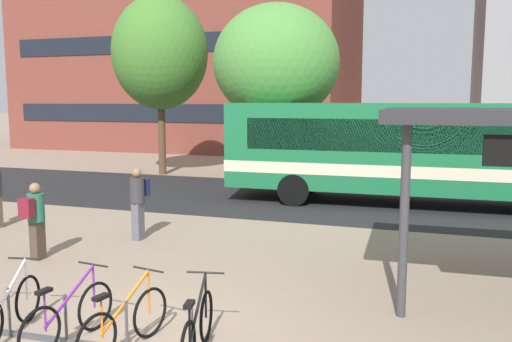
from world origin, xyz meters
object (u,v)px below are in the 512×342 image
Objects in this scene: commuter_maroon_pack_1 at (35,216)px; parked_bicycle_purple_3 at (69,317)px; parked_bicycle_white_2 at (9,310)px; street_tree_2 at (276,63)px; commuter_navy_pack_2 at (138,198)px; parked_bicycle_orange_4 at (125,323)px; city_bus at (422,149)px; street_tree_0 at (160,53)px; parked_bicycle_black_5 at (198,330)px.

parked_bicycle_purple_3 is at bearing -132.40° from commuter_maroon_pack_1.
parked_bicycle_white_2 is 0.24× the size of street_tree_2.
parked_bicycle_orange_4 is at bearing 32.20° from commuter_navy_pack_2.
parked_bicycle_white_2 is 0.98× the size of commuter_navy_pack_2.
street_tree_2 is at bearing 178.92° from commuter_navy_pack_2.
city_bus is 12.14m from parked_bicycle_orange_4.
street_tree_2 is (5.62, -1.20, -0.61)m from street_tree_0.
parked_bicycle_purple_3 is at bearing -65.97° from street_tree_0.
street_tree_0 is 1.12× the size of street_tree_2.
commuter_navy_pack_2 is at bearing -94.39° from street_tree_2.
commuter_maroon_pack_1 is (-2.20, 3.13, 0.54)m from parked_bicycle_white_2.
street_tree_2 reaches higher than parked_bicycle_white_2.
commuter_maroon_pack_1 is at bearing -99.36° from street_tree_2.
street_tree_0 reaches higher than parked_bicycle_orange_4.
parked_bicycle_purple_3 is 1.01× the size of parked_bicycle_black_5.
commuter_maroon_pack_1 reaches higher than parked_bicycle_white_2.
commuter_navy_pack_2 is at bearing -135.27° from city_bus.
parked_bicycle_white_2 is at bearing -115.10° from city_bus.
street_tree_0 is (-3.76, 12.46, 4.39)m from commuter_maroon_pack_1.
street_tree_0 is (-4.92, 10.33, 4.32)m from commuter_navy_pack_2.
commuter_navy_pack_2 is (1.15, 2.13, 0.07)m from commuter_maroon_pack_1.
commuter_navy_pack_2 reaches higher than parked_bicycle_black_5.
parked_bicycle_white_2 is 1.79m from parked_bicycle_orange_4.
parked_bicycle_purple_3 is 4.43m from commuter_maroon_pack_1.
street_tree_0 reaches higher than street_tree_2.
commuter_navy_pack_2 is at bearing -64.54° from street_tree_0.
commuter_navy_pack_2 is 12.23m from street_tree_0.
parked_bicycle_black_5 is 6.34m from commuter_navy_pack_2.
street_tree_2 is (-3.13, 14.14, 4.32)m from parked_bicycle_black_5.
parked_bicycle_purple_3 is 5.60m from commuter_navy_pack_2.
street_tree_2 is at bearing -12.10° from street_tree_0.
parked_bicycle_purple_3 is 1.06× the size of commuter_maroon_pack_1.
parked_bicycle_white_2 is 0.96m from parked_bicycle_purple_3.
city_bus is 12.45m from parked_bicycle_purple_3.
parked_bicycle_black_5 is at bearing -98.19° from parked_bicycle_white_2.
commuter_maroon_pack_1 reaches higher than parked_bicycle_purple_3.
commuter_maroon_pack_1 is 0.21× the size of street_tree_0.
parked_bicycle_orange_4 is 18.00m from street_tree_0.
parked_bicycle_black_5 is 0.99× the size of commuter_navy_pack_2.
parked_bicycle_purple_3 and parked_bicycle_orange_4 have the same top height.
parked_bicycle_white_2 and parked_bicycle_black_5 have the same top height.
parked_bicycle_white_2 is 0.99× the size of parked_bicycle_orange_4.
commuter_maroon_pack_1 is 0.23× the size of street_tree_2.
parked_bicycle_black_5 is at bearing 40.65° from commuter_navy_pack_2.
city_bus is 7.04× the size of parked_bicycle_purple_3.
city_bus reaches higher than parked_bicycle_black_5.
street_tree_0 is (-5.97, 15.59, 4.93)m from parked_bicycle_white_2.
parked_bicycle_purple_3 is (0.96, 0.06, 0.00)m from parked_bicycle_white_2.
commuter_maroon_pack_1 is (-3.16, 3.07, 0.54)m from parked_bicycle_purple_3.
parked_bicycle_purple_3 is 1.00× the size of commuter_navy_pack_2.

